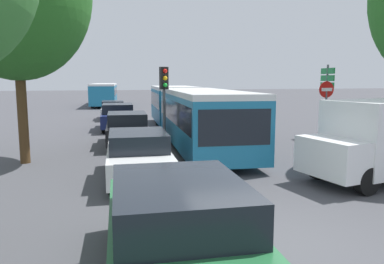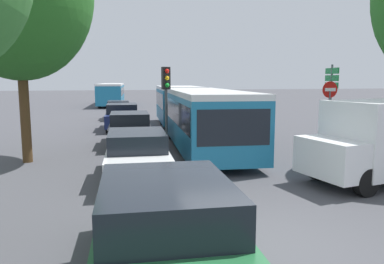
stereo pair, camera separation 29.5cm
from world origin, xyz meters
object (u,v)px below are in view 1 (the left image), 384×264
object	(u,v)px
city_bus_rear	(104,93)
direction_sign_post	(327,86)
queued_car_black	(127,129)
queued_car_navy	(118,116)
articulated_bus	(188,109)
traffic_light	(164,89)
queued_car_green	(178,232)
no_entry_sign	(326,103)
queued_car_silver	(113,110)
queued_car_white	(138,155)

from	to	relation	value
city_bus_rear	direction_sign_post	xyz separation A→B (m)	(9.72, -27.51, 1.16)
queued_car_black	queued_car_navy	world-z (taller)	queued_car_navy
articulated_bus	queued_car_navy	bearing A→B (deg)	-134.56
articulated_bus	traffic_light	bearing A→B (deg)	-24.58
traffic_light	queued_car_navy	bearing A→B (deg)	-177.05
city_bus_rear	queued_car_green	xyz separation A→B (m)	(-0.11, -38.55, -0.63)
no_entry_sign	direction_sign_post	distance (m)	2.27
city_bus_rear	articulated_bus	bearing A→B (deg)	-167.63
queued_car_navy	articulated_bus	bearing A→B (deg)	-135.75
no_entry_sign	queued_car_navy	bearing A→B (deg)	-133.59
queued_car_green	queued_car_black	xyz separation A→B (m)	(0.31, 11.73, -0.04)
direction_sign_post	queued_car_green	bearing A→B (deg)	58.17
city_bus_rear	queued_car_green	size ratio (longest dim) A/B	2.53
queued_car_navy	no_entry_sign	distance (m)	11.58
queued_car_green	queued_car_navy	xyz separation A→B (m)	(0.24, 17.21, -0.02)
direction_sign_post	queued_car_silver	bearing A→B (deg)	-41.95
queued_car_black	no_entry_sign	world-z (taller)	no_entry_sign
city_bus_rear	queued_car_white	world-z (taller)	city_bus_rear
queued_car_black	traffic_light	xyz separation A→B (m)	(1.40, -1.52, 1.76)
city_bus_rear	queued_car_silver	size ratio (longest dim) A/B	2.90
direction_sign_post	no_entry_sign	bearing A→B (deg)	65.05
articulated_bus	queued_car_navy	xyz separation A→B (m)	(-3.27, 3.76, -0.66)
queued_car_black	direction_sign_post	distance (m)	9.71
queued_car_black	queued_car_silver	size ratio (longest dim) A/B	1.08
city_bus_rear	no_entry_sign	xyz separation A→B (m)	(8.48, -29.29, 0.46)
city_bus_rear	traffic_light	size ratio (longest dim) A/B	3.38
no_entry_sign	direction_sign_post	bearing A→B (deg)	145.23
city_bus_rear	no_entry_sign	size ratio (longest dim) A/B	4.08
queued_car_white	direction_sign_post	bearing A→B (deg)	-58.45
queued_car_navy	no_entry_sign	bearing A→B (deg)	-130.32
city_bus_rear	direction_sign_post	distance (m)	29.20
queued_car_green	queued_car_silver	xyz separation A→B (m)	(0.26, 23.18, -0.10)
no_entry_sign	queued_car_green	bearing A→B (deg)	-42.83
city_bus_rear	no_entry_sign	distance (m)	30.49
queued_car_silver	direction_sign_post	xyz separation A→B (m)	(9.56, -12.14, 1.88)
articulated_bus	queued_car_navy	distance (m)	5.02
articulated_bus	queued_car_navy	size ratio (longest dim) A/B	3.78
queued_car_green	direction_sign_post	distance (m)	14.89
queued_car_navy	direction_sign_post	world-z (taller)	direction_sign_post
city_bus_rear	no_entry_sign	world-z (taller)	no_entry_sign
queued_car_silver	queued_car_black	bearing A→B (deg)	-176.51
traffic_light	no_entry_sign	size ratio (longest dim) A/B	1.21
articulated_bus	no_entry_sign	bearing A→B (deg)	54.96
queued_car_green	direction_sign_post	bearing A→B (deg)	-38.39
queued_car_navy	traffic_light	world-z (taller)	traffic_light
queued_car_green	queued_car_black	world-z (taller)	queued_car_green
queued_car_navy	direction_sign_post	size ratio (longest dim) A/B	1.23
articulated_bus	traffic_light	world-z (taller)	traffic_light
no_entry_sign	articulated_bus	bearing A→B (deg)	-129.49
traffic_light	direction_sign_post	distance (m)	8.16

